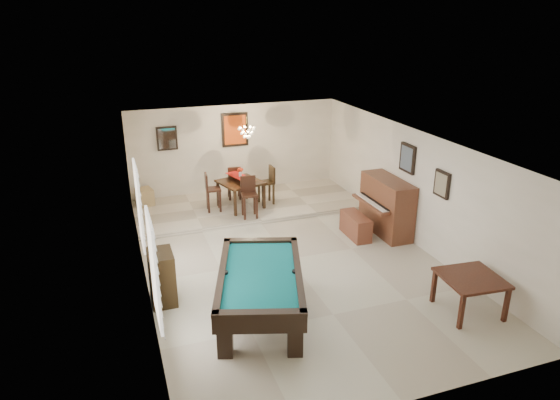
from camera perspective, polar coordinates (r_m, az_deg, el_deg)
ground_plane at (r=10.86m, az=1.05°, el=-6.80°), size 6.00×9.00×0.02m
wall_back at (r=14.43m, az=-5.14°, el=5.72°), size 6.00×0.04×2.60m
wall_front at (r=6.75m, az=14.84°, el=-13.33°), size 6.00×0.04×2.60m
wall_left at (r=9.77m, az=-15.66°, el=-2.39°), size 0.04×9.00×2.60m
wall_right at (r=11.65m, az=15.08°, el=1.42°), size 0.04×9.00×2.60m
ceiling at (r=9.93m, az=1.15°, el=6.69°), size 6.00×9.00×0.04m
dining_step at (r=13.66m, az=-3.67°, el=-0.58°), size 6.00×2.50×0.12m
window_left_front at (r=7.73m, az=-14.21°, el=-7.74°), size 0.06×1.00×1.70m
window_left_rear at (r=10.29m, az=-15.81°, el=-0.62°), size 0.06×1.00×1.70m
pool_table at (r=8.75m, az=-2.25°, el=-10.81°), size 2.11×2.89×0.86m
square_table at (r=9.54m, az=20.80°, el=-10.01°), size 1.08×1.08×0.69m
upright_piano at (r=12.07m, az=11.43°, el=-0.76°), size 0.91×1.62×1.35m
piano_bench at (r=11.93m, az=8.64°, el=-2.93°), size 0.40×0.99×0.54m
apothecary_chest at (r=9.40m, az=-13.33°, el=-8.58°), size 0.44×0.66×0.99m
dining_table at (r=13.24m, az=-4.51°, el=0.92°), size 1.27×1.27×0.84m
flower_vase at (r=13.06m, az=-4.58°, el=3.20°), size 0.16×0.16×0.26m
dining_chair_south at (r=12.53m, az=-3.51°, el=0.27°), size 0.42×0.42×1.04m
dining_chair_north at (r=13.87m, az=-5.28°, el=2.05°), size 0.39×0.39×0.95m
dining_chair_west at (r=13.05m, az=-7.62°, el=0.90°), size 0.41×0.41×1.01m
dining_chair_east at (r=13.43m, az=-1.60°, el=1.70°), size 0.40×0.40×1.03m
corner_bench at (r=13.93m, az=-15.19°, el=0.36°), size 0.49×0.56×0.44m
chandelier at (r=12.99m, az=-3.82°, el=8.17°), size 0.44×0.44×0.60m
back_painting at (r=14.25m, az=-5.17°, el=8.01°), size 0.75×0.06×0.95m
back_mirror at (r=13.94m, az=-12.80°, el=6.88°), size 0.55×0.06×0.65m
right_picture_upper at (r=11.69m, az=14.38°, el=4.64°), size 0.06×0.55×0.65m
right_picture_lower at (r=10.74m, az=18.02°, el=1.74°), size 0.06×0.45×0.55m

